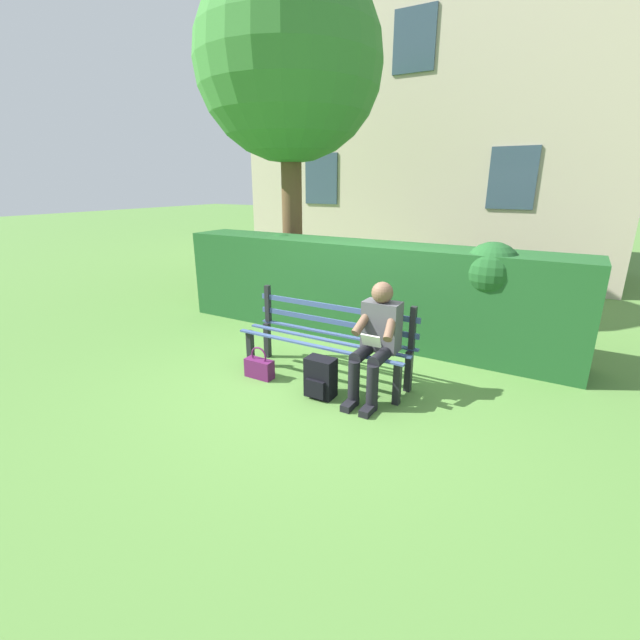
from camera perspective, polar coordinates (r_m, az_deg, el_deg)
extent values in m
plane|color=#517F38|center=(5.02, 0.58, -7.60)|extent=(60.00, 60.00, 0.00)
cube|color=black|center=(4.43, 10.16, -8.27)|extent=(0.07, 0.07, 0.45)
cube|color=black|center=(5.29, -9.19, -3.76)|extent=(0.07, 0.07, 0.45)
cube|color=black|center=(4.72, 11.63, -6.65)|extent=(0.07, 0.07, 0.45)
cube|color=black|center=(5.54, -6.97, -2.66)|extent=(0.07, 0.07, 0.45)
cube|color=#384C7A|center=(5.02, 1.85, -1.86)|extent=(2.03, 0.06, 0.02)
cube|color=#384C7A|center=(4.84, 0.60, -2.62)|extent=(2.03, 0.06, 0.02)
cube|color=#384C7A|center=(4.66, -0.75, -3.44)|extent=(2.03, 0.06, 0.02)
cube|color=black|center=(4.58, 12.16, -1.02)|extent=(0.06, 0.06, 0.46)
cube|color=black|center=(5.42, -6.91, 2.20)|extent=(0.06, 0.06, 0.46)
cube|color=#384C7A|center=(4.96, 1.81, -0.23)|extent=(2.03, 0.02, 0.06)
cube|color=#384C7A|center=(4.91, 1.83, 1.70)|extent=(2.03, 0.02, 0.06)
cube|color=#4C4C51|center=(4.49, 8.15, -0.79)|extent=(0.38, 0.22, 0.52)
sphere|color=brown|center=(4.37, 8.25, 3.60)|extent=(0.22, 0.22, 0.22)
cylinder|color=black|center=(4.35, 8.16, -4.76)|extent=(0.13, 0.42, 0.13)
cylinder|color=black|center=(4.43, 5.77, -4.28)|extent=(0.13, 0.42, 0.13)
cylinder|color=black|center=(4.28, 6.92, -8.89)|extent=(0.12, 0.12, 0.47)
cylinder|color=black|center=(4.36, 4.49, -8.32)|extent=(0.12, 0.12, 0.47)
cube|color=black|center=(4.31, 6.38, -11.71)|extent=(0.10, 0.24, 0.07)
cube|color=black|center=(4.39, 3.96, -11.10)|extent=(0.10, 0.24, 0.07)
cylinder|color=brown|center=(4.29, 9.31, -0.85)|extent=(0.14, 0.32, 0.26)
cylinder|color=brown|center=(4.40, 5.68, -0.23)|extent=(0.14, 0.32, 0.26)
cube|color=white|center=(4.29, 6.77, -2.74)|extent=(0.20, 0.07, 0.13)
cube|color=#1E5123|center=(6.20, 5.51, 3.98)|extent=(5.76, 0.75, 1.35)
sphere|color=#1E5123|center=(5.51, 21.73, 6.09)|extent=(0.68, 0.68, 0.68)
sphere|color=#1E5123|center=(6.90, -5.14, 8.84)|extent=(0.60, 0.60, 0.60)
cylinder|color=brown|center=(7.72, -3.70, 13.34)|extent=(0.35, 0.35, 3.11)
sphere|color=#387A33|center=(7.90, -4.09, 30.75)|extent=(2.97, 2.97, 2.97)
sphere|color=#387A33|center=(8.62, -6.77, 27.57)|extent=(1.78, 1.78, 1.78)
cube|color=#BCAD93|center=(12.02, 14.80, 25.98)|extent=(8.82, 3.23, 7.93)
cube|color=#334756|center=(9.81, 24.10, 16.76)|extent=(0.90, 0.04, 1.20)
cube|color=#334756|center=(11.25, 0.15, 18.18)|extent=(0.90, 0.04, 1.20)
cube|color=#334756|center=(10.69, 12.37, 32.47)|extent=(0.90, 0.04, 1.20)
cube|color=black|center=(4.52, 0.09, -7.58)|extent=(0.30, 0.19, 0.43)
cube|color=black|center=(4.47, -0.68, -9.12)|extent=(0.21, 0.04, 0.19)
cylinder|color=black|center=(4.56, 1.80, -7.06)|extent=(0.04, 0.04, 0.26)
cylinder|color=black|center=(4.64, -0.19, -6.59)|extent=(0.04, 0.04, 0.26)
cube|color=#59194C|center=(5.02, -8.03, -6.37)|extent=(0.34, 0.14, 0.22)
torus|color=#59194C|center=(4.96, -8.11, -4.69)|extent=(0.21, 0.02, 0.21)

